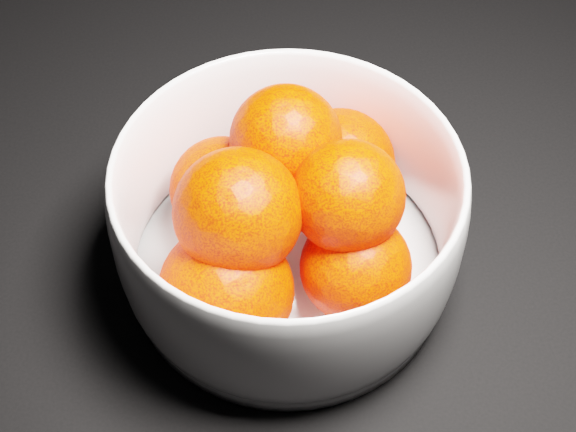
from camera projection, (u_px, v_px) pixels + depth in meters
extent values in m
cube|color=black|center=(120.00, 132.00, 0.60)|extent=(3.00, 3.00, 0.00)
cylinder|color=silver|center=(288.00, 265.00, 0.52)|extent=(0.20, 0.20, 0.01)
sphere|color=#FF2100|center=(340.00, 164.00, 0.52)|extent=(0.07, 0.07, 0.07)
sphere|color=#FF2100|center=(223.00, 189.00, 0.50)|extent=(0.07, 0.07, 0.07)
sphere|color=#FF2100|center=(226.00, 291.00, 0.46)|extent=(0.08, 0.08, 0.08)
sphere|color=#FF2100|center=(356.00, 267.00, 0.47)|extent=(0.07, 0.07, 0.07)
sphere|color=#FF2100|center=(286.00, 140.00, 0.47)|extent=(0.07, 0.07, 0.07)
sphere|color=#FF2100|center=(238.00, 212.00, 0.44)|extent=(0.07, 0.07, 0.07)
sphere|color=#FF2100|center=(348.00, 197.00, 0.45)|extent=(0.06, 0.06, 0.06)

